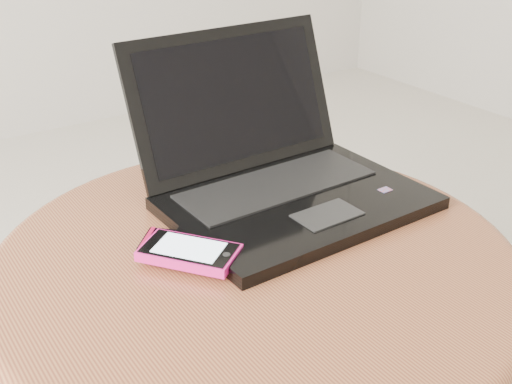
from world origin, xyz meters
TOP-DOWN VIEW (x-y plane):
  - table at (-0.02, 0.01)m, footprint 0.67×0.67m
  - laptop at (0.09, 0.11)m, footprint 0.36×0.33m
  - phone_black at (-0.09, 0.06)m, footprint 0.11×0.11m
  - phone_pink at (-0.10, 0.03)m, footprint 0.12×0.13m

SIDE VIEW (x-z plane):
  - table at x=-0.02m, z-range 0.15..0.69m
  - phone_black at x=-0.09m, z-range 0.54..0.55m
  - phone_pink at x=-0.10m, z-range 0.54..0.56m
  - laptop at x=0.09m, z-range 0.47..0.69m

